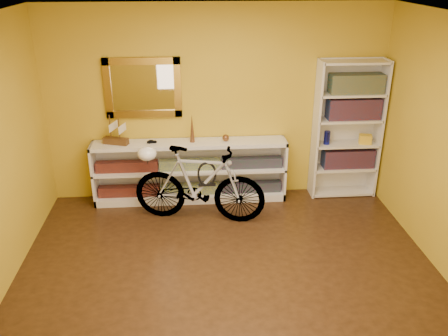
{
  "coord_description": "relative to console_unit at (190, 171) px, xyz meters",
  "views": [
    {
      "loc": [
        -0.36,
        -4.04,
        3.05
      ],
      "look_at": [
        0.0,
        0.7,
        0.95
      ],
      "focal_mm": 37.76,
      "sensor_mm": 36.0,
      "label": 1
    }
  ],
  "objects": [
    {
      "name": "bicycle",
      "position": [
        0.11,
        -0.57,
        0.07
      ],
      "size": [
        0.78,
        1.74,
        0.99
      ],
      "primitive_type": "imported",
      "rotation": [
        0.0,
        0.0,
        1.36
      ],
      "color": "silver",
      "rests_on": "floor"
    },
    {
      "name": "toy_car",
      "position": [
        -0.49,
        0.0,
        0.43
      ],
      "size": [
        0.0,
        0.0,
        0.0
      ],
      "primitive_type": "imported",
      "rotation": [
        0.0,
        0.0,
        1.72
      ],
      "color": "black",
      "rests_on": "console_unit"
    },
    {
      "name": "wall_socket",
      "position": [
        1.28,
        0.17,
        -0.17
      ],
      "size": [
        0.09,
        0.02,
        0.09
      ],
      "primitive_type": "cube",
      "color": "silver",
      "rests_on": "back_wall"
    },
    {
      "name": "cd_row_lower",
      "position": [
        -0.0,
        -0.02,
        -0.26
      ],
      "size": [
        2.5,
        0.13,
        0.14
      ],
      "primitive_type": "cube",
      "color": "black",
      "rests_on": "console_unit"
    },
    {
      "name": "bronze_ornament",
      "position": [
        0.04,
        0.0,
        0.61
      ],
      "size": [
        0.06,
        0.06,
        0.38
      ],
      "primitive_type": "cone",
      "color": "brown",
      "rests_on": "console_unit"
    },
    {
      "name": "travel_mug",
      "position": [
        1.86,
        0.01,
        0.43
      ],
      "size": [
        0.08,
        0.08,
        0.18
      ],
      "primitive_type": "cylinder",
      "color": "#161C99",
      "rests_on": "bookcase"
    },
    {
      "name": "cd_row_upper",
      "position": [
        -0.0,
        -0.02,
        0.11
      ],
      "size": [
        2.5,
        0.13,
        0.14
      ],
      "primitive_type": "cube",
      "color": "navy",
      "rests_on": "console_unit"
    },
    {
      "name": "model_ship",
      "position": [
        -0.96,
        0.0,
        0.62
      ],
      "size": [
        0.35,
        0.22,
        0.39
      ],
      "primitive_type": null,
      "rotation": [
        0.0,
        0.0,
        -0.33
      ],
      "color": "#3F2711",
      "rests_on": "console_unit"
    },
    {
      "name": "book_row_c",
      "position": [
        2.19,
        0.03,
        1.16
      ],
      "size": [
        0.7,
        0.22,
        0.25
      ],
      "primitive_type": "cube",
      "color": "#1A525D",
      "rests_on": "bookcase"
    },
    {
      "name": "gilt_mirror",
      "position": [
        -0.57,
        0.15,
        1.12
      ],
      "size": [
        0.98,
        0.06,
        0.78
      ],
      "primitive_type": "cube",
      "color": "#886318",
      "rests_on": "back_wall"
    },
    {
      "name": "floor",
      "position": [
        0.38,
        -1.81,
        -0.43
      ],
      "size": [
        4.5,
        4.0,
        0.01
      ],
      "primitive_type": "cube",
      "color": "black",
      "rests_on": "ground"
    },
    {
      "name": "ceiling",
      "position": [
        0.38,
        -1.81,
        2.18
      ],
      "size": [
        4.5,
        4.0,
        0.01
      ],
      "primitive_type": "cube",
      "color": "silver",
      "rests_on": "ground"
    },
    {
      "name": "red_tin",
      "position": [
        1.94,
        0.06,
        1.14
      ],
      "size": [
        0.19,
        0.19,
        0.19
      ],
      "primitive_type": "cube",
      "rotation": [
        0.0,
        0.0,
        0.34
      ],
      "color": "maroon",
      "rests_on": "bookcase"
    },
    {
      "name": "book_row_b",
      "position": [
        2.19,
        0.03,
        0.83
      ],
      "size": [
        0.7,
        0.22,
        0.28
      ],
      "primitive_type": "cube",
      "color": "maroon",
      "rests_on": "bookcase"
    },
    {
      "name": "back_wall",
      "position": [
        0.38,
        0.19,
        0.88
      ],
      "size": [
        4.5,
        0.01,
        2.6
      ],
      "primitive_type": "cube",
      "color": "gold",
      "rests_on": "ground"
    },
    {
      "name": "bookcase",
      "position": [
        2.14,
        0.03,
        0.52
      ],
      "size": [
        0.9,
        0.3,
        1.9
      ],
      "primitive_type": null,
      "color": "silver",
      "rests_on": "floor"
    },
    {
      "name": "yellow_bag",
      "position": [
        2.39,
        -0.01,
        0.4
      ],
      "size": [
        0.18,
        0.14,
        0.13
      ],
      "primitive_type": "cube",
      "rotation": [
        0.0,
        0.0,
        -0.22
      ],
      "color": "yellow",
      "rests_on": "bookcase"
    },
    {
      "name": "console_unit",
      "position": [
        0.0,
        0.0,
        0.0
      ],
      "size": [
        2.6,
        0.35,
        0.85
      ],
      "primitive_type": null,
      "color": "silver",
      "rests_on": "floor"
    },
    {
      "name": "u_lock",
      "position": [
        0.21,
        -0.59,
        0.22
      ],
      "size": [
        0.24,
        0.03,
        0.24
      ],
      "primitive_type": "torus",
      "rotation": [
        1.57,
        0.0,
        0.0
      ],
      "color": "black",
      "rests_on": "bicycle"
    },
    {
      "name": "decorative_orb",
      "position": [
        0.49,
        0.0,
        0.47
      ],
      "size": [
        0.09,
        0.09,
        0.09
      ],
      "primitive_type": "sphere",
      "color": "brown",
      "rests_on": "console_unit"
    },
    {
      "name": "helmet",
      "position": [
        -0.52,
        -0.43,
        0.45
      ],
      "size": [
        0.23,
        0.22,
        0.18
      ],
      "primitive_type": "ellipsoid",
      "color": "white",
      "rests_on": "bicycle"
    },
    {
      "name": "book_row_a",
      "position": [
        2.19,
        0.03,
        0.12
      ],
      "size": [
        0.7,
        0.22,
        0.26
      ],
      "primitive_type": "cube",
      "color": "maroon",
      "rests_on": "bookcase"
    }
  ]
}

